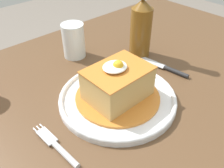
% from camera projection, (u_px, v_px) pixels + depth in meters
% --- Properties ---
extents(dining_table, '(1.32, 0.83, 0.76)m').
position_uv_depth(dining_table, '(119.00, 120.00, 0.70)').
color(dining_table, brown).
rests_on(dining_table, ground_plane).
extents(main_plate, '(0.29, 0.29, 0.02)m').
position_uv_depth(main_plate, '(118.00, 98.00, 0.59)').
color(main_plate, white).
rests_on(main_plate, dining_table).
extents(sandwich_meal, '(0.21, 0.21, 0.10)m').
position_uv_depth(sandwich_meal, '(118.00, 85.00, 0.56)').
color(sandwich_meal, orange).
rests_on(sandwich_meal, main_plate).
extents(fork, '(0.02, 0.14, 0.01)m').
position_uv_depth(fork, '(59.00, 148.00, 0.47)').
color(fork, silver).
rests_on(fork, dining_table).
extents(knife, '(0.04, 0.17, 0.01)m').
position_uv_depth(knife, '(169.00, 69.00, 0.69)').
color(knife, '#262628').
rests_on(knife, dining_table).
extents(beer_bottle_amber, '(0.06, 0.06, 0.27)m').
position_uv_depth(beer_bottle_amber, '(141.00, 25.00, 0.71)').
color(beer_bottle_amber, brown).
rests_on(beer_bottle_amber, dining_table).
extents(drinking_glass, '(0.07, 0.07, 0.10)m').
position_uv_depth(drinking_glass, '(74.00, 43.00, 0.74)').
color(drinking_glass, gold).
rests_on(drinking_glass, dining_table).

